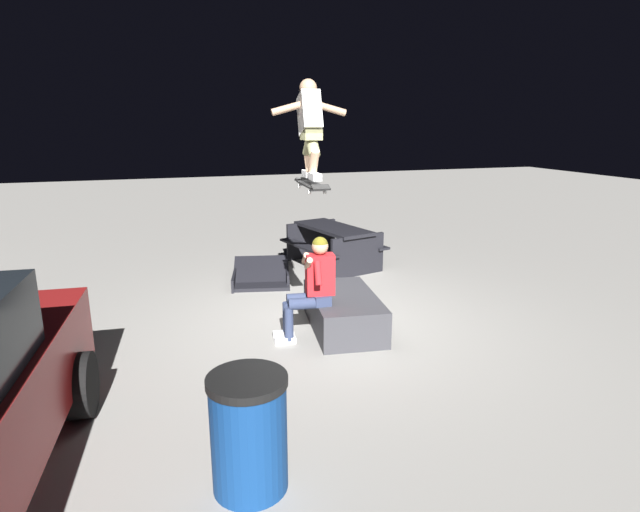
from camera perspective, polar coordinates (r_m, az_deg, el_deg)
name	(u,v)px	position (r m, az deg, el deg)	size (l,w,h in m)	color
ground_plane	(328,322)	(6.97, 0.89, -7.36)	(40.00, 40.00, 0.00)	gray
ledge_box_main	(344,312)	(6.69, 2.64, -6.21)	(1.51, 0.81, 0.46)	#38383D
person_sitting_on_ledge	(312,284)	(6.22, -0.95, -3.12)	(0.60, 0.78, 1.29)	#2D3856
skateboard	(311,185)	(6.05, -0.97, 7.95)	(1.03, 0.27, 0.13)	black
skater_airborne	(310,124)	(6.06, -1.12, 14.48)	(0.63, 0.89, 1.12)	white
kicker_ramp	(261,278)	(8.69, -6.56, -2.45)	(1.24, 1.16, 0.44)	black
picnic_table_back	(333,240)	(9.52, 1.47, 1.82)	(1.98, 1.72, 0.75)	black
trash_bin	(249,433)	(3.92, -7.94, -18.93)	(0.58, 0.58, 0.89)	navy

